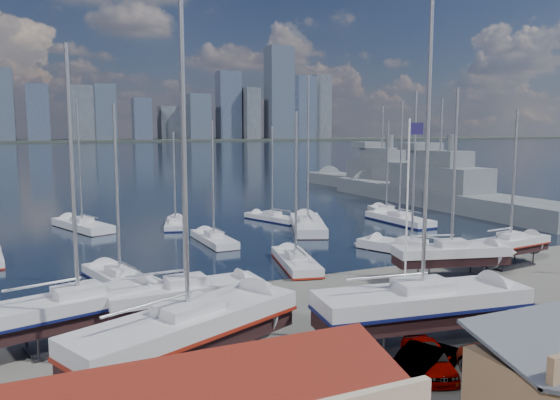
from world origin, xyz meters
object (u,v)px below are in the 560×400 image
sailboat_cradle_0 (79,307)px  naval_ship_east (438,195)px  car_a (429,358)px  flagpole (408,203)px  naval_ship_west (381,183)px

sailboat_cradle_0 → naval_ship_east: naval_ship_east is taller
sailboat_cradle_0 → car_a: bearing=-50.9°
sailboat_cradle_0 → naval_ship_east: 66.32m
sailboat_cradle_0 → flagpole: (19.52, -3.56, 5.16)m
naval_ship_east → car_a: 62.01m
naval_ship_west → flagpole: bearing=142.0°
naval_ship_west → sailboat_cradle_0: bearing=129.2°
sailboat_cradle_0 → flagpole: sailboat_cradle_0 is taller
naval_ship_east → naval_ship_west: bearing=-10.4°
naval_ship_east → sailboat_cradle_0: bearing=122.7°
naval_ship_west → car_a: (-44.42, -68.02, -0.89)m
naval_ship_west → naval_ship_east: bearing=165.1°
naval_ship_west → car_a: naval_ship_west is taller
naval_ship_west → flagpole: (-40.13, -60.55, 5.58)m
sailboat_cradle_0 → car_a: sailboat_cradle_0 is taller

